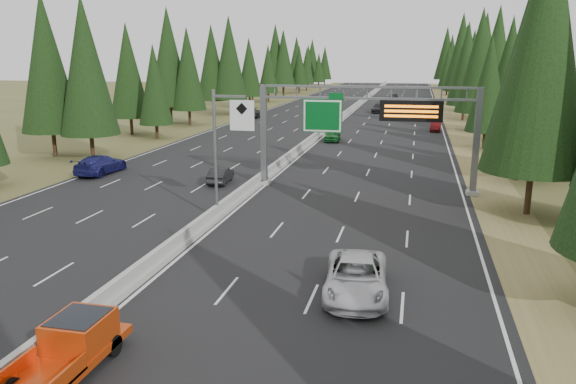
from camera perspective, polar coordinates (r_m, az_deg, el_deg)
name	(u,v)px	position (r m, az deg, el deg)	size (l,w,h in m)	color
road	(338,122)	(88.42, 5.12, 7.14)	(32.00, 260.00, 0.08)	black
shoulder_right	(457,125)	(87.81, 16.77, 6.56)	(3.60, 260.00, 0.06)	olive
shoulder_left	(230,119)	(92.52, -5.96, 7.40)	(3.60, 260.00, 0.06)	#505125
median_barrier	(338,119)	(88.38, 5.12, 7.38)	(0.70, 260.00, 0.85)	#9B9C96
sign_gantry	(375,122)	(42.30, 8.82, 7.06)	(16.75, 0.98, 7.80)	slate
hov_sign_pole	(224,145)	(34.37, -6.54, 4.72)	(2.80, 0.50, 8.00)	slate
tree_row_right	(493,60)	(83.02, 20.15, 12.44)	(12.13, 242.72, 18.78)	black
tree_row_left	(164,63)	(80.78, -12.44, 12.63)	(11.60, 242.65, 18.44)	black
silver_minivan	(356,277)	(24.30, 6.94, -8.56)	(2.62, 5.68, 1.58)	silver
red_pickup	(73,343)	(19.96, -20.99, -14.15)	(1.84, 5.15, 1.68)	black
car_ahead_green	(332,135)	(67.65, 4.54, 5.82)	(1.78, 4.43, 1.51)	#176525
car_ahead_dkred	(436,126)	(79.00, 14.78, 6.46)	(1.36, 3.90, 1.29)	#4C0A0C
car_ahead_dkgrey	(379,108)	(103.04, 9.25, 8.42)	(2.31, 5.68, 1.65)	black
car_ahead_white	(403,106)	(108.05, 11.61, 8.52)	(2.50, 5.42, 1.51)	white
car_ahead_far	(394,97)	(134.35, 10.69, 9.51)	(1.76, 4.37, 1.49)	black
car_onc_near	(220,175)	(45.26, -6.88, 1.71)	(1.35, 3.87, 1.28)	black
car_onc_blue	(101,164)	(51.09, -18.51, 2.68)	(2.30, 5.66, 1.64)	navy
car_onc_white	(319,123)	(79.99, 3.18, 6.98)	(1.53, 3.80, 1.29)	white
car_onc_far	(254,112)	(94.11, -3.49, 8.07)	(2.64, 5.72, 1.59)	black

